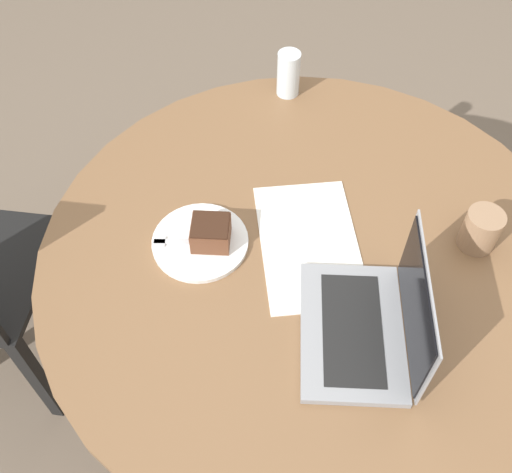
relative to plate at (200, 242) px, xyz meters
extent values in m
plane|color=#6B5B4C|center=(-0.03, 0.25, -0.73)|extent=(12.00, 12.00, 0.00)
cylinder|color=brown|center=(-0.03, 0.25, -0.72)|extent=(0.59, 0.59, 0.02)
cylinder|color=brown|center=(-0.03, 0.25, -0.37)|extent=(0.11, 0.11, 0.67)
cylinder|color=brown|center=(-0.03, 0.25, -0.02)|extent=(1.25, 1.25, 0.03)
cube|color=black|center=(-0.18, -0.48, -0.50)|extent=(0.04, 0.04, 0.45)
cube|color=black|center=(0.21, -0.46, -0.50)|extent=(0.04, 0.04, 0.45)
cube|color=white|center=(-0.05, 0.25, 0.00)|extent=(0.41, 0.32, 0.00)
cylinder|color=white|center=(0.00, 0.00, 0.00)|extent=(0.22, 0.22, 0.01)
cube|color=brown|center=(0.00, 0.03, 0.03)|extent=(0.09, 0.10, 0.06)
cube|color=#351E13|center=(0.00, 0.03, 0.06)|extent=(0.09, 0.09, 0.00)
cube|color=silver|center=(0.01, -0.02, 0.01)|extent=(0.04, 0.17, 0.00)
cube|color=silver|center=(0.02, -0.09, 0.01)|extent=(0.03, 0.03, 0.00)
cylinder|color=#997556|center=(-0.12, 0.62, 0.04)|extent=(0.08, 0.08, 0.10)
cylinder|color=silver|center=(-0.56, 0.11, 0.06)|extent=(0.06, 0.06, 0.13)
cube|color=gray|center=(0.16, 0.36, 0.00)|extent=(0.34, 0.25, 0.02)
cube|color=black|center=(0.16, 0.36, 0.01)|extent=(0.27, 0.16, 0.00)
cube|color=gray|center=(0.15, 0.47, 0.11)|extent=(0.31, 0.05, 0.20)
cube|color=black|center=(0.15, 0.47, 0.11)|extent=(0.29, 0.05, 0.18)
camera|label=1|loc=(0.77, 0.28, 1.10)|focal=42.00mm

